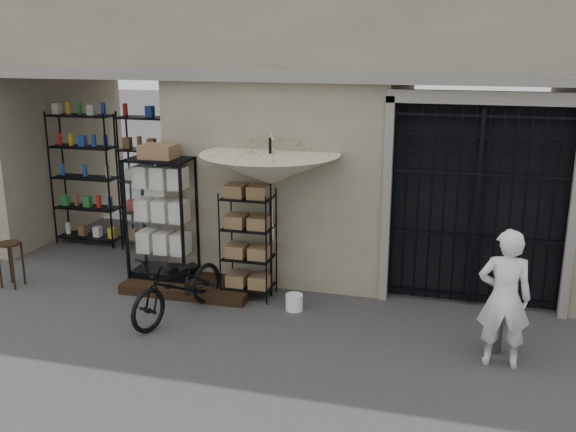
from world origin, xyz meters
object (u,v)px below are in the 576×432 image
(bicycle, at_px, (181,317))
(wooden_stool, at_px, (11,263))
(wire_rack, at_px, (248,246))
(shopkeeper, at_px, (498,364))
(steel_bollard, at_px, (497,322))
(market_umbrella, at_px, (270,161))
(white_bucket, at_px, (294,302))
(display_cabinet, at_px, (162,224))

(bicycle, xyz_separation_m, wooden_stool, (-3.02, 0.36, 0.38))
(wire_rack, distance_m, shopkeeper, 3.85)
(steel_bollard, bearing_deg, wooden_stool, 177.69)
(market_umbrella, bearing_deg, shopkeeper, -21.96)
(market_umbrella, height_order, white_bucket, market_umbrella)
(white_bucket, xyz_separation_m, shopkeeper, (2.76, -0.88, -0.12))
(wooden_stool, bearing_deg, steel_bollard, -2.31)
(white_bucket, bearing_deg, bicycle, -156.27)
(wire_rack, height_order, shopkeeper, wire_rack)
(shopkeeper, bearing_deg, wire_rack, -21.59)
(market_umbrella, bearing_deg, steel_bollard, -17.31)
(white_bucket, relative_size, wooden_stool, 0.34)
(display_cabinet, distance_m, shopkeeper, 5.27)
(white_bucket, xyz_separation_m, wooden_stool, (-4.50, -0.29, 0.26))
(shopkeeper, bearing_deg, display_cabinet, -17.53)
(bicycle, distance_m, shopkeeper, 4.24)
(white_bucket, height_order, shopkeeper, white_bucket)
(bicycle, xyz_separation_m, shopkeeper, (4.24, -0.23, 0.00))
(display_cabinet, height_order, steel_bollard, display_cabinet)
(white_bucket, xyz_separation_m, steel_bollard, (2.73, -0.58, 0.29))
(wire_rack, bearing_deg, bicycle, -119.40)
(display_cabinet, bearing_deg, steel_bollard, -35.10)
(white_bucket, relative_size, steel_bollard, 0.30)
(display_cabinet, xyz_separation_m, wooden_stool, (-2.26, -0.73, -0.61))
(white_bucket, bearing_deg, wooden_stool, -176.36)
(wire_rack, bearing_deg, white_bucket, -17.96)
(market_umbrella, bearing_deg, display_cabinet, 179.17)
(wooden_stool, bearing_deg, market_umbrella, 9.97)
(steel_bollard, relative_size, shopkeeper, 0.48)
(shopkeeper, bearing_deg, white_bucket, -20.37)
(display_cabinet, bearing_deg, bicycle, -78.57)
(bicycle, bearing_deg, display_cabinet, 141.84)
(display_cabinet, xyz_separation_m, steel_bollard, (4.97, -1.03, -0.58))
(bicycle, xyz_separation_m, steel_bollard, (4.21, 0.07, 0.41))
(bicycle, bearing_deg, market_umbrella, 63.83)
(steel_bollard, bearing_deg, shopkeeper, -84.64)
(white_bucket, height_order, wooden_stool, wooden_stool)
(wire_rack, bearing_deg, steel_bollard, -9.47)
(display_cabinet, height_order, market_umbrella, market_umbrella)
(market_umbrella, distance_m, steel_bollard, 3.75)
(display_cabinet, xyz_separation_m, market_umbrella, (1.77, -0.03, 1.08))
(market_umbrella, height_order, steel_bollard, market_umbrella)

